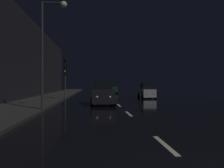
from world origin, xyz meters
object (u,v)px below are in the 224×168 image
(car_approaching_headlights, at_px, (102,93))
(car_parked_right_far, at_px, (147,91))
(streetlamp_overhead, at_px, (49,38))
(traffic_light_far_left, at_px, (65,69))
(car_distant_taillights, at_px, (112,88))

(car_approaching_headlights, distance_m, car_parked_right_far, 10.15)
(streetlamp_overhead, relative_size, car_approaching_headlights, 1.66)
(traffic_light_far_left, relative_size, car_parked_right_far, 1.30)
(car_distant_taillights, bearing_deg, car_approaching_headlights, 173.38)
(traffic_light_far_left, distance_m, car_distant_taillights, 19.01)
(car_parked_right_far, bearing_deg, streetlamp_overhead, 143.55)
(streetlamp_overhead, distance_m, car_parked_right_far, 16.53)
(traffic_light_far_left, xyz_separation_m, car_approaching_headlights, (3.94, -6.11, -2.43))
(car_approaching_headlights, xyz_separation_m, car_parked_right_far, (5.85, 8.29, -0.17))
(streetlamp_overhead, xyz_separation_m, car_parked_right_far, (9.53, 12.90, -3.98))
(traffic_light_far_left, xyz_separation_m, streetlamp_overhead, (0.26, -10.72, 1.38))
(car_parked_right_far, relative_size, car_distant_taillights, 0.90)
(traffic_light_far_left, distance_m, car_parked_right_far, 10.36)
(car_parked_right_far, bearing_deg, car_approaching_headlights, 144.81)
(traffic_light_far_left, height_order, car_parked_right_far, traffic_light_far_left)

